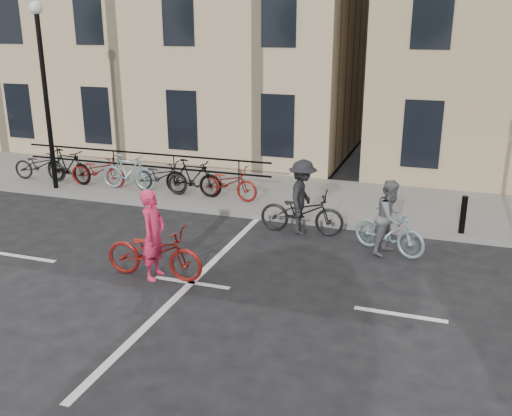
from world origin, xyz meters
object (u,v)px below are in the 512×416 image
(lamp_post, at_px, (43,74))
(cyclist_dark, at_px, (302,205))
(cyclist_grey, at_px, (390,224))
(cyclist_pink, at_px, (154,248))

(lamp_post, relative_size, cyclist_dark, 2.57)
(cyclist_dark, bearing_deg, cyclist_grey, -108.00)
(lamp_post, distance_m, cyclist_dark, 8.37)
(cyclist_grey, distance_m, cyclist_dark, 2.22)
(lamp_post, height_order, cyclist_dark, lamp_post)
(cyclist_pink, height_order, cyclist_grey, cyclist_pink)
(cyclist_pink, xyz_separation_m, cyclist_grey, (4.26, 2.79, 0.04))
(lamp_post, xyz_separation_m, cyclist_pink, (5.70, -4.38, -2.86))
(cyclist_grey, bearing_deg, lamp_post, 104.25)
(lamp_post, relative_size, cyclist_pink, 2.56)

